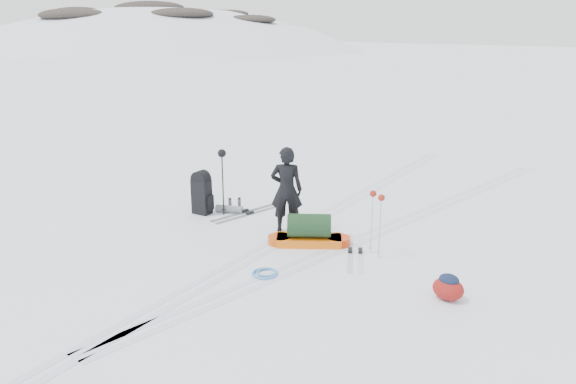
# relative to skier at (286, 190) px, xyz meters

# --- Properties ---
(ground) EXTENTS (200.00, 200.00, 0.00)m
(ground) POSITION_rel_skier_xyz_m (0.21, -0.42, -0.90)
(ground) COLOR white
(ground) RESTS_ON ground
(ski_tracks) EXTENTS (3.38, 17.97, 0.01)m
(ski_tracks) POSITION_rel_skier_xyz_m (0.82, 0.45, -0.89)
(ski_tracks) COLOR silver
(ski_tracks) RESTS_ON ground
(skier) EXTENTS (0.78, 0.71, 1.79)m
(skier) POSITION_rel_skier_xyz_m (0.00, 0.00, 0.00)
(skier) COLOR black
(skier) RESTS_ON ground
(pulk_sled) EXTENTS (1.59, 1.29, 0.62)m
(pulk_sled) POSITION_rel_skier_xyz_m (0.78, -0.31, -0.66)
(pulk_sled) COLOR orange
(pulk_sled) RESTS_ON ground
(expedition_rucksack) EXTENTS (0.99, 0.77, 1.00)m
(expedition_rucksack) POSITION_rel_skier_xyz_m (-2.15, -0.20, -0.43)
(expedition_rucksack) COLOR black
(expedition_rucksack) RESTS_ON ground
(ski_poles_black) EXTENTS (0.18, 0.19, 1.50)m
(ski_poles_black) POSITION_rel_skier_xyz_m (-1.79, 0.01, 0.33)
(ski_poles_black) COLOR black
(ski_poles_black) RESTS_ON ground
(ski_poles_silver) EXTENTS (0.36, 0.25, 1.23)m
(ski_poles_silver) POSITION_rel_skier_xyz_m (2.08, -0.02, 0.13)
(ski_poles_silver) COLOR #B7BBBF
(ski_poles_silver) RESTS_ON ground
(touring_skis_grey) EXTENTS (0.61, 1.89, 0.07)m
(touring_skis_grey) POSITION_rel_skier_xyz_m (-1.39, 0.35, -0.88)
(touring_skis_grey) COLOR gray
(touring_skis_grey) RESTS_ON ground
(touring_skis_white) EXTENTS (1.21, 1.78, 0.07)m
(touring_skis_white) POSITION_rel_skier_xyz_m (1.72, -0.12, -0.88)
(touring_skis_white) COLOR #B8BABE
(touring_skis_white) RESTS_ON ground
(rope_coil) EXTENTS (0.56, 0.56, 0.05)m
(rope_coil) POSITION_rel_skier_xyz_m (0.98, -1.89, -0.87)
(rope_coil) COLOR #528EC7
(rope_coil) RESTS_ON ground
(small_daypack) EXTENTS (0.60, 0.54, 0.43)m
(small_daypack) POSITION_rel_skier_xyz_m (3.83, -0.86, -0.69)
(small_daypack) COLOR maroon
(small_daypack) RESTS_ON ground
(thermos_pair) EXTENTS (0.20, 0.30, 0.30)m
(thermos_pair) POSITION_rel_skier_xyz_m (-1.78, 0.36, -0.75)
(thermos_pair) COLOR #5B5E63
(thermos_pair) RESTS_ON ground
(stuff_sack) EXTENTS (0.42, 0.37, 0.22)m
(stuff_sack) POSITION_rel_skier_xyz_m (0.25, 0.05, -0.79)
(stuff_sack) COLOR black
(stuff_sack) RESTS_ON ground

